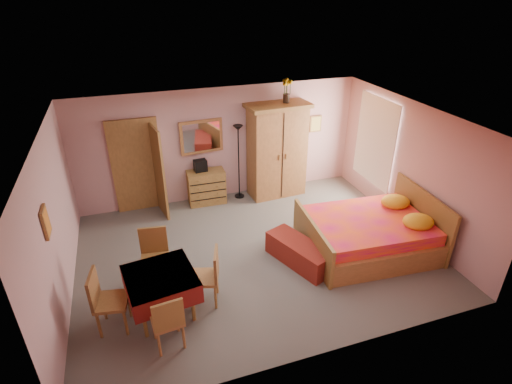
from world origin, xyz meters
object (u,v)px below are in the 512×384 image
object	(u,v)px
chest_of_drawers	(207,187)
chair_west	(111,301)
stereo	(200,166)
sunflower_vase	(287,91)
chair_north	(155,260)
floor_lamp	(239,163)
wall_mirror	(202,137)
dining_table	(162,294)
wardrobe	(277,151)
chair_south	(167,319)
bed	(369,225)
chair_east	(204,277)
bench	(299,253)

from	to	relation	value
chest_of_drawers	chair_west	size ratio (longest dim) A/B	0.84
stereo	sunflower_vase	distance (m)	2.53
chair_north	chair_west	bearing A→B (deg)	56.41
chair_north	floor_lamp	bearing A→B (deg)	-122.81
wall_mirror	dining_table	bearing A→B (deg)	-116.68
wardrobe	chair_west	xyz separation A→B (m)	(-3.81, -3.23, -0.61)
stereo	chest_of_drawers	bearing A→B (deg)	-31.57
sunflower_vase	wardrobe	bearing A→B (deg)	-176.12
dining_table	sunflower_vase	bearing A→B (deg)	44.00
sunflower_vase	chair_south	size ratio (longest dim) A/B	0.58
floor_lamp	dining_table	world-z (taller)	floor_lamp
floor_lamp	wardrobe	xyz separation A→B (m)	(0.90, -0.10, 0.22)
wardrobe	bed	world-z (taller)	wardrobe
floor_lamp	chair_east	size ratio (longest dim) A/B	1.84
dining_table	chair_east	distance (m)	0.68
floor_lamp	chair_east	bearing A→B (deg)	-115.34
stereo	chair_east	bearing A→B (deg)	-101.08
bench	chair_north	size ratio (longest dim) A/B	1.30
bed	chair_east	world-z (taller)	bed
chair_north	sunflower_vase	bearing A→B (deg)	-135.21
floor_lamp	bed	world-z (taller)	floor_lamp
chest_of_drawers	chair_south	world-z (taller)	chair_south
dining_table	chair_south	distance (m)	0.65
wardrobe	chair_east	xyz separation A→B (m)	(-2.43, -3.12, -0.63)
sunflower_vase	chair_east	bearing A→B (deg)	-129.93
stereo	chair_east	distance (m)	3.35
chest_of_drawers	floor_lamp	size ratio (longest dim) A/B	0.47
sunflower_vase	chair_north	world-z (taller)	sunflower_vase
dining_table	chair_east	xyz separation A→B (m)	(0.67, 0.04, 0.12)
stereo	bed	world-z (taller)	bed
floor_lamp	sunflower_vase	distance (m)	1.94
floor_lamp	wall_mirror	bearing A→B (deg)	167.01
wardrobe	chair_south	bearing A→B (deg)	-133.14
bed	chest_of_drawers	bearing A→B (deg)	136.22
dining_table	chair_west	world-z (taller)	chair_west
bed	dining_table	bearing A→B (deg)	-168.96
floor_lamp	chair_south	bearing A→B (deg)	-119.39
wardrobe	chair_north	bearing A→B (deg)	-145.77
chest_of_drawers	wardrobe	distance (m)	1.84
chest_of_drawers	stereo	size ratio (longest dim) A/B	3.00
wardrobe	chair_west	world-z (taller)	wardrobe
dining_table	chair_east	bearing A→B (deg)	3.65
stereo	wardrobe	size ratio (longest dim) A/B	0.13
floor_lamp	bed	bearing A→B (deg)	-58.86
wall_mirror	floor_lamp	xyz separation A→B (m)	(0.79, -0.18, -0.66)
dining_table	chair_north	distance (m)	0.72
floor_lamp	chair_west	distance (m)	4.45
sunflower_vase	bed	distance (m)	3.40
chest_of_drawers	sunflower_vase	size ratio (longest dim) A/B	1.57
wall_mirror	sunflower_vase	size ratio (longest dim) A/B	1.81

